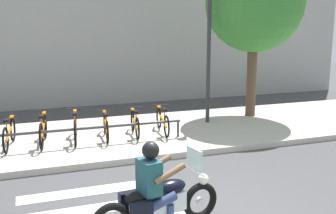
{
  "coord_description": "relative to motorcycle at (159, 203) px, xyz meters",
  "views": [
    {
      "loc": [
        -2.28,
        -5.58,
        3.05
      ],
      "look_at": [
        0.79,
        2.83,
        1.27
      ],
      "focal_mm": 42.49,
      "sensor_mm": 36.0,
      "label": 1
    }
  ],
  "objects": [
    {
      "name": "crosswalk_stripe_3",
      "position": [
        -0.68,
        1.07,
        -0.45
      ],
      "size": [
        2.8,
        0.4,
        0.01
      ],
      "primitive_type": "cube",
      "color": "white",
      "rests_on": "ground"
    },
    {
      "name": "bicycle_1",
      "position": [
        -2.23,
        4.93,
        0.04
      ],
      "size": [
        0.48,
        1.68,
        0.76
      ],
      "color": "black",
      "rests_on": "sidewalk"
    },
    {
      "name": "crosswalk_stripe_4",
      "position": [
        -0.68,
        1.87,
        -0.45
      ],
      "size": [
        2.8,
        0.4,
        0.01
      ],
      "primitive_type": "cube",
      "color": "white",
      "rests_on": "ground"
    },
    {
      "name": "bicycle_3",
      "position": [
        -0.62,
        4.93,
        0.06
      ],
      "size": [
        0.48,
        1.68,
        0.8
      ],
      "color": "black",
      "rests_on": "sidewalk"
    },
    {
      "name": "motorcycle",
      "position": [
        0.0,
        0.0,
        0.0
      ],
      "size": [
        2.15,
        0.77,
        1.21
      ],
      "color": "black",
      "rests_on": "ground"
    },
    {
      "name": "bicycle_4",
      "position": [
        0.18,
        4.93,
        0.03
      ],
      "size": [
        0.48,
        1.65,
        0.72
      ],
      "color": "black",
      "rests_on": "sidewalk"
    },
    {
      "name": "tree_near_rack",
      "position": [
        5.31,
        6.06,
        3.37
      ],
      "size": [
        3.17,
        3.17,
        5.44
      ],
      "color": "brown",
      "rests_on": "ground"
    },
    {
      "name": "bike_rack",
      "position": [
        -0.62,
        4.38,
        0.12
      ],
      "size": [
        5.41,
        0.07,
        0.49
      ],
      "color": "#333338",
      "rests_on": "sidewalk"
    },
    {
      "name": "rider",
      "position": [
        -0.08,
        -0.01,
        0.36
      ],
      "size": [
        0.69,
        0.61,
        1.43
      ],
      "color": "#1E4C59",
      "rests_on": "ground"
    },
    {
      "name": "street_lamp",
      "position": [
        3.53,
        5.66,
        2.12
      ],
      "size": [
        0.28,
        0.28,
        4.25
      ],
      "color": "#2D2D33",
      "rests_on": "ground"
    },
    {
      "name": "bicycle_2",
      "position": [
        -1.42,
        4.93,
        0.06
      ],
      "size": [
        0.48,
        1.74,
        0.8
      ],
      "color": "black",
      "rests_on": "sidewalk"
    },
    {
      "name": "bicycle_5",
      "position": [
        0.98,
        4.93,
        0.03
      ],
      "size": [
        0.48,
        1.56,
        0.73
      ],
      "color": "black",
      "rests_on": "sidewalk"
    },
    {
      "name": "building_backdrop",
      "position": [
        0.49,
        10.96,
        2.77
      ],
      "size": [
        24.0,
        1.2,
        6.45
      ],
      "primitive_type": "cube",
      "color": "#989898",
      "rests_on": "ground"
    },
    {
      "name": "sidewalk",
      "position": [
        0.49,
        5.26,
        -0.38
      ],
      "size": [
        24.0,
        4.4,
        0.15
      ],
      "primitive_type": "cube",
      "color": "#B7B2A8",
      "rests_on": "ground"
    },
    {
      "name": "bicycle_6",
      "position": [
        1.78,
        4.93,
        0.03
      ],
      "size": [
        0.48,
        1.68,
        0.74
      ],
      "color": "black",
      "rests_on": "sidewalk"
    }
  ]
}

